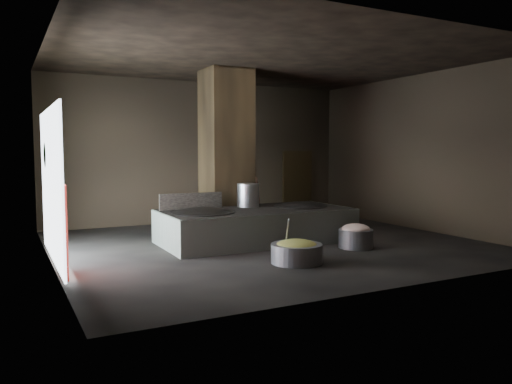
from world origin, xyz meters
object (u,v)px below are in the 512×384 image
cook (252,203)px  meat_basin (356,239)px  hearth_platform (256,225)px  veg_basin (297,253)px  wok_right (300,209)px  stock_pot (248,195)px  wok_left (203,216)px

cook → meat_basin: size_ratio=1.96×
hearth_platform → veg_basin: (-0.35, -2.50, -0.22)m
wok_right → cook: cook is taller
stock_pot → wok_left: bearing=-158.2°
veg_basin → meat_basin: bearing=18.7°
stock_pot → cook: (0.65, 1.05, -0.34)m
wok_left → stock_pot: stock_pot is taller
wok_left → hearth_platform: bearing=2.0°
hearth_platform → stock_pot: stock_pot is taller
veg_basin → cook: bearing=75.7°
hearth_platform → cook: size_ratio=3.01×
cook → hearth_platform: bearing=68.9°
hearth_platform → meat_basin: size_ratio=5.88×
stock_pot → meat_basin: (1.69, -2.34, -0.91)m
stock_pot → veg_basin: stock_pot is taller
stock_pot → wok_right: bearing=-21.0°
wok_right → stock_pot: bearing=159.0°
hearth_platform → cook: (0.70, 1.60, 0.38)m
wok_right → cook: size_ratio=0.88×
wok_left → veg_basin: 2.74m
stock_pot → cook: 1.28m
hearth_platform → wok_left: 1.49m
hearth_platform → stock_pot: (0.05, 0.55, 0.72)m
stock_pot → cook: bearing=58.4°
stock_pot → hearth_platform: bearing=-95.2°
wok_left → veg_basin: (1.10, -2.45, -0.55)m
wok_left → wok_right: bearing=2.0°
wok_left → wok_right: 2.80m
hearth_platform → wok_right: bearing=2.3°
wok_left → cook: bearing=37.6°
hearth_platform → stock_pot: size_ratio=7.67×
hearth_platform → veg_basin: 2.54m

